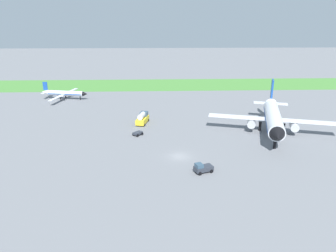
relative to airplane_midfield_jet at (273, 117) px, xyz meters
name	(u,v)px	position (x,y,z in m)	size (l,w,h in m)	color
ground_plane	(179,156)	(-25.39, -14.16, -4.24)	(600.00, 600.00, 0.00)	slate
grass_taxiway_strip	(166,85)	(-25.39, 67.22, -4.20)	(360.00, 28.00, 0.08)	#478438
airplane_midfield_jet	(273,117)	(0.00, 0.00, 0.00)	(32.56, 32.23, 11.78)	silver
airplane_taxiing_turboprop	(64,93)	(-64.76, 40.04, -1.90)	(18.26, 21.22, 6.41)	silver
baggage_cart_near_gate	(138,133)	(-35.12, -0.53, -3.67)	(2.89, 2.94, 0.90)	#2D333D
fuel_truck_midfield	(142,118)	(-34.26, 9.41, -2.66)	(3.79, 6.87, 3.29)	yellow
pushback_tug_by_runway	(203,168)	(-21.48, -21.79, -3.33)	(4.01, 3.07, 1.95)	#2D333D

